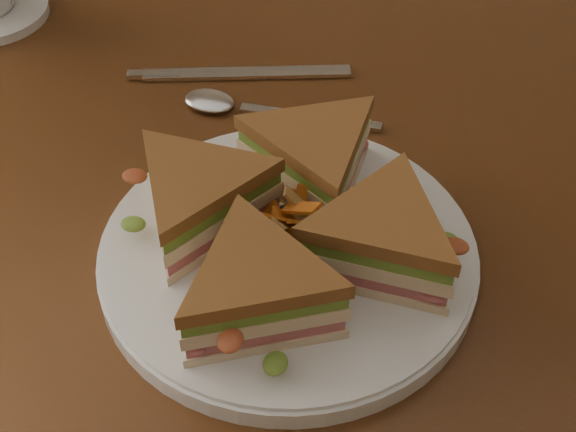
{
  "coord_description": "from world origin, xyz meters",
  "views": [
    {
      "loc": [
        0.19,
        -0.47,
        1.2
      ],
      "look_at": [
        0.05,
        -0.1,
        0.8
      ],
      "focal_mm": 50.0,
      "sensor_mm": 36.0,
      "label": 1
    }
  ],
  "objects": [
    {
      "name": "plate",
      "position": [
        0.05,
        -0.1,
        0.76
      ],
      "size": [
        0.28,
        0.28,
        0.02
      ],
      "primitive_type": "cylinder",
      "color": "white",
      "rests_on": "table"
    },
    {
      "name": "crisps_mound",
      "position": [
        0.05,
        -0.1,
        0.79
      ],
      "size": [
        0.09,
        0.09,
        0.05
      ],
      "primitive_type": null,
      "color": "orange",
      "rests_on": "plate"
    },
    {
      "name": "spoon",
      "position": [
        -0.06,
        0.06,
        0.75
      ],
      "size": [
        0.18,
        0.04,
        0.01
      ],
      "rotation": [
        0.0,
        0.0,
        0.13
      ],
      "color": "silver",
      "rests_on": "table"
    },
    {
      "name": "sandwich_wedges",
      "position": [
        0.05,
        -0.1,
        0.8
      ],
      "size": [
        0.27,
        0.27,
        0.06
      ],
      "color": "beige",
      "rests_on": "plate"
    },
    {
      "name": "knife",
      "position": [
        -0.08,
        0.11,
        0.75
      ],
      "size": [
        0.2,
        0.09,
        0.0
      ],
      "rotation": [
        0.0,
        0.0,
        0.39
      ],
      "color": "silver",
      "rests_on": "table"
    },
    {
      "name": "table",
      "position": [
        0.0,
        0.0,
        0.65
      ],
      "size": [
        1.2,
        0.8,
        0.75
      ],
      "color": "#371C0C",
      "rests_on": "ground"
    }
  ]
}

